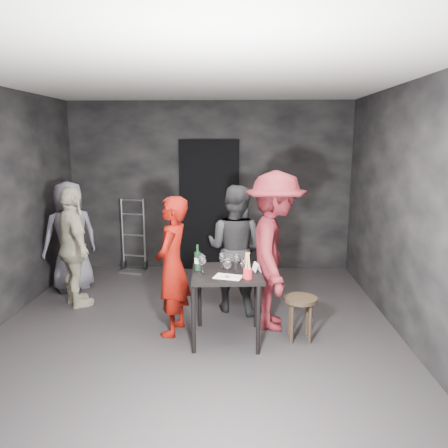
{
  "coord_description": "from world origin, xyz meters",
  "views": [
    {
      "loc": [
        0.5,
        -4.5,
        2.11
      ],
      "look_at": [
        0.32,
        0.25,
        1.18
      ],
      "focal_mm": 35.0,
      "sensor_mm": 36.0,
      "label": 1
    }
  ],
  "objects_px": {
    "woman_black": "(235,246)",
    "bystander_grey": "(70,235)",
    "man_maroon": "(275,237)",
    "hand_truck": "(134,258)",
    "breadstick_cup": "(248,266)",
    "bystander_cream": "(74,247)",
    "wine_bottle": "(197,260)",
    "stool": "(300,306)",
    "server_red": "(172,265)",
    "tasting_table": "(227,281)"
  },
  "relations": [
    {
      "from": "breadstick_cup",
      "to": "bystander_grey",
      "type": "bearing_deg",
      "value": 144.99
    },
    {
      "from": "stool",
      "to": "bystander_cream",
      "type": "height_order",
      "value": "bystander_cream"
    },
    {
      "from": "stool",
      "to": "breadstick_cup",
      "type": "distance_m",
      "value": 0.79
    },
    {
      "from": "stool",
      "to": "server_red",
      "type": "bearing_deg",
      "value": 174.75
    },
    {
      "from": "tasting_table",
      "to": "wine_bottle",
      "type": "xyz_separation_m",
      "value": [
        -0.31,
        0.05,
        0.2
      ]
    },
    {
      "from": "hand_truck",
      "to": "wine_bottle",
      "type": "bearing_deg",
      "value": -51.3
    },
    {
      "from": "hand_truck",
      "to": "stool",
      "type": "height_order",
      "value": "hand_truck"
    },
    {
      "from": "hand_truck",
      "to": "breadstick_cup",
      "type": "height_order",
      "value": "hand_truck"
    },
    {
      "from": "stool",
      "to": "woman_black",
      "type": "distance_m",
      "value": 1.17
    },
    {
      "from": "stool",
      "to": "man_maroon",
      "type": "relative_size",
      "value": 0.22
    },
    {
      "from": "server_red",
      "to": "man_maroon",
      "type": "relative_size",
      "value": 0.73
    },
    {
      "from": "server_red",
      "to": "breadstick_cup",
      "type": "distance_m",
      "value": 0.89
    },
    {
      "from": "tasting_table",
      "to": "wine_bottle",
      "type": "height_order",
      "value": "wine_bottle"
    },
    {
      "from": "stool",
      "to": "woman_black",
      "type": "xyz_separation_m",
      "value": [
        -0.7,
        0.82,
        0.44
      ]
    },
    {
      "from": "woman_black",
      "to": "bystander_grey",
      "type": "distance_m",
      "value": 2.41
    },
    {
      "from": "bystander_cream",
      "to": "breadstick_cup",
      "type": "xyz_separation_m",
      "value": [
        2.16,
        -1.09,
        0.1
      ]
    },
    {
      "from": "man_maroon",
      "to": "wine_bottle",
      "type": "xyz_separation_m",
      "value": [
        -0.83,
        -0.31,
        -0.19
      ]
    },
    {
      "from": "stool",
      "to": "man_maroon",
      "type": "distance_m",
      "value": 0.79
    },
    {
      "from": "hand_truck",
      "to": "bystander_cream",
      "type": "xyz_separation_m",
      "value": [
        -0.37,
        -1.52,
        0.57
      ]
    },
    {
      "from": "server_red",
      "to": "bystander_grey",
      "type": "distance_m",
      "value": 2.13
    },
    {
      "from": "man_maroon",
      "to": "wine_bottle",
      "type": "height_order",
      "value": "man_maroon"
    },
    {
      "from": "hand_truck",
      "to": "server_red",
      "type": "bearing_deg",
      "value": -56.02
    },
    {
      "from": "woman_black",
      "to": "wine_bottle",
      "type": "distance_m",
      "value": 0.89
    },
    {
      "from": "hand_truck",
      "to": "woman_black",
      "type": "relative_size",
      "value": 0.72
    },
    {
      "from": "bystander_grey",
      "to": "wine_bottle",
      "type": "height_order",
      "value": "bystander_grey"
    },
    {
      "from": "tasting_table",
      "to": "breadstick_cup",
      "type": "distance_m",
      "value": 0.38
    },
    {
      "from": "bystander_cream",
      "to": "bystander_grey",
      "type": "xyz_separation_m",
      "value": [
        -0.29,
        0.63,
        0.01
      ]
    },
    {
      "from": "bystander_grey",
      "to": "hand_truck",
      "type": "bearing_deg",
      "value": -165.5
    },
    {
      "from": "tasting_table",
      "to": "server_red",
      "type": "distance_m",
      "value": 0.62
    },
    {
      "from": "breadstick_cup",
      "to": "tasting_table",
      "type": "bearing_deg",
      "value": 135.34
    },
    {
      "from": "hand_truck",
      "to": "woman_black",
      "type": "height_order",
      "value": "woman_black"
    },
    {
      "from": "woman_black",
      "to": "bystander_grey",
      "type": "relative_size",
      "value": 1.04
    },
    {
      "from": "woman_black",
      "to": "wine_bottle",
      "type": "bearing_deg",
      "value": 88.1
    },
    {
      "from": "server_red",
      "to": "woman_black",
      "type": "distance_m",
      "value": 0.97
    },
    {
      "from": "stool",
      "to": "breadstick_cup",
      "type": "xyz_separation_m",
      "value": [
        -0.56,
        -0.23,
        0.5
      ]
    },
    {
      "from": "bystander_grey",
      "to": "breadstick_cup",
      "type": "xyz_separation_m",
      "value": [
        2.45,
        -1.72,
        0.09
      ]
    },
    {
      "from": "stool",
      "to": "bystander_cream",
      "type": "bearing_deg",
      "value": 162.54
    },
    {
      "from": "hand_truck",
      "to": "wine_bottle",
      "type": "relative_size",
      "value": 4.24
    },
    {
      "from": "man_maroon",
      "to": "breadstick_cup",
      "type": "distance_m",
      "value": 0.67
    },
    {
      "from": "breadstick_cup",
      "to": "woman_black",
      "type": "bearing_deg",
      "value": 97.37
    },
    {
      "from": "hand_truck",
      "to": "server_red",
      "type": "xyz_separation_m",
      "value": [
        0.99,
        -2.25,
        0.55
      ]
    },
    {
      "from": "man_maroon",
      "to": "bystander_cream",
      "type": "distance_m",
      "value": 2.54
    },
    {
      "from": "stool",
      "to": "wine_bottle",
      "type": "distance_m",
      "value": 1.19
    },
    {
      "from": "woman_black",
      "to": "bystander_cream",
      "type": "bearing_deg",
      "value": 22.95
    },
    {
      "from": "woman_black",
      "to": "bystander_cream",
      "type": "relative_size",
      "value": 1.05
    },
    {
      "from": "man_maroon",
      "to": "hand_truck",
      "type": "bearing_deg",
      "value": 49.03
    },
    {
      "from": "server_red",
      "to": "man_maroon",
      "type": "xyz_separation_m",
      "value": [
        1.12,
        0.21,
        0.28
      ]
    },
    {
      "from": "tasting_table",
      "to": "server_red",
      "type": "xyz_separation_m",
      "value": [
        -0.6,
        0.15,
        0.12
      ]
    },
    {
      "from": "hand_truck",
      "to": "tasting_table",
      "type": "distance_m",
      "value": 2.9
    },
    {
      "from": "tasting_table",
      "to": "bystander_grey",
      "type": "height_order",
      "value": "bystander_grey"
    }
  ]
}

